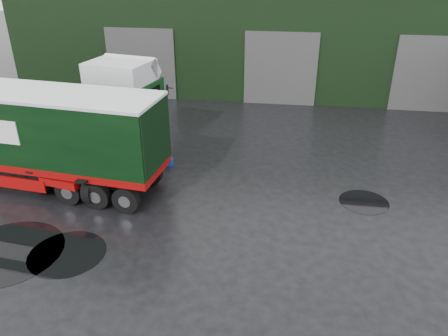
# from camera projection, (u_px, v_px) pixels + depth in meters

# --- Properties ---
(ground) EXTENTS (100.00, 100.00, 0.00)m
(ground) POSITION_uv_depth(u_px,v_px,m) (192.00, 248.00, 12.97)
(ground) COLOR black
(warehouse) EXTENTS (32.40, 12.40, 6.30)m
(warehouse) POSITION_uv_depth(u_px,v_px,m) (285.00, 29.00, 28.93)
(warehouse) COLOR black
(warehouse) RESTS_ON ground
(hero_tractor) EXTENTS (4.05, 6.97, 4.06)m
(hero_tractor) POSITION_uv_depth(u_px,v_px,m) (100.00, 123.00, 16.63)
(hero_tractor) COLOR black
(hero_tractor) RESTS_ON ground
(trailer_left) EXTENTS (12.06, 3.68, 3.69)m
(trailer_left) POSITION_uv_depth(u_px,v_px,m) (9.00, 136.00, 15.94)
(trailer_left) COLOR silver
(trailer_left) RESTS_ON ground
(wash_bucket) EXTENTS (0.33, 0.33, 0.30)m
(wash_bucket) POSITION_uv_depth(u_px,v_px,m) (169.00, 162.00, 17.90)
(wash_bucket) COLOR #072DA6
(wash_bucket) RESTS_ON ground
(tree_back_b) EXTENTS (4.40, 4.40, 7.50)m
(tree_back_b) POSITION_uv_depth(u_px,v_px,m) (385.00, 5.00, 36.42)
(tree_back_b) COLOR black
(tree_back_b) RESTS_ON ground
(puddle_0) EXTENTS (2.25, 2.25, 0.01)m
(puddle_0) POSITION_uv_depth(u_px,v_px,m) (67.00, 253.00, 12.75)
(puddle_0) COLOR black
(puddle_0) RESTS_ON ground
(puddle_1) EXTENTS (1.73, 1.73, 0.01)m
(puddle_1) POSITION_uv_depth(u_px,v_px,m) (364.00, 202.00, 15.34)
(puddle_1) COLOR black
(puddle_1) RESTS_ON ground
(puddle_2) EXTENTS (3.22, 3.22, 0.01)m
(puddle_2) POSITION_uv_depth(u_px,v_px,m) (8.00, 252.00, 12.81)
(puddle_2) COLOR black
(puddle_2) RESTS_ON ground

